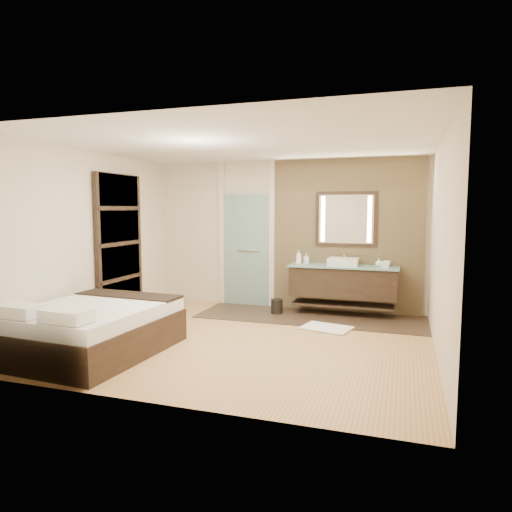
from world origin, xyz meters
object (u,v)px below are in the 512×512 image
(mirror_unit, at_px, (346,219))
(bed, at_px, (93,329))
(vanity, at_px, (343,282))
(waste_bin, at_px, (277,307))

(mirror_unit, xyz_separation_m, bed, (-2.75, -3.31, -1.34))
(vanity, xyz_separation_m, mirror_unit, (0.00, 0.24, 1.07))
(mirror_unit, relative_size, waste_bin, 4.13)
(vanity, bearing_deg, mirror_unit, 90.00)
(waste_bin, bearing_deg, bed, -120.29)
(vanity, relative_size, waste_bin, 7.21)
(vanity, height_order, waste_bin, vanity)
(vanity, distance_m, waste_bin, 1.22)
(vanity, distance_m, mirror_unit, 1.10)
(vanity, xyz_separation_m, waste_bin, (-1.10, -0.26, -0.45))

